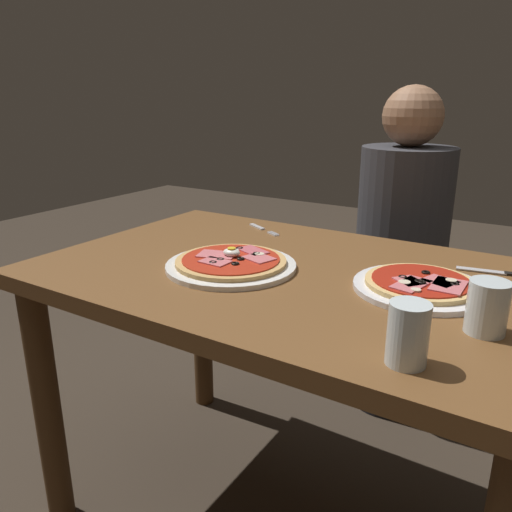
% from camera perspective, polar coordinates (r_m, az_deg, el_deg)
% --- Properties ---
extents(dining_table, '(1.21, 0.78, 0.75)m').
position_cam_1_polar(dining_table, '(1.26, 3.75, -6.68)').
color(dining_table, brown).
rests_on(dining_table, ground).
extents(pizza_foreground, '(0.32, 0.32, 0.05)m').
position_cam_1_polar(pizza_foreground, '(1.22, -2.84, -0.83)').
color(pizza_foreground, white).
rests_on(pizza_foreground, dining_table).
extents(pizza_across_left, '(0.28, 0.28, 0.03)m').
position_cam_1_polar(pizza_across_left, '(1.13, 18.14, -3.17)').
color(pizza_across_left, white).
rests_on(pizza_across_left, dining_table).
extents(water_glass_near, '(0.06, 0.06, 0.10)m').
position_cam_1_polar(water_glass_near, '(0.82, 16.78, -8.90)').
color(water_glass_near, silver).
rests_on(water_glass_near, dining_table).
extents(water_glass_far, '(0.07, 0.07, 0.10)m').
position_cam_1_polar(water_glass_far, '(0.97, 24.70, -5.61)').
color(water_glass_far, silver).
rests_on(water_glass_far, dining_table).
extents(fork, '(0.15, 0.09, 0.00)m').
position_cam_1_polar(fork, '(1.57, 0.64, 3.12)').
color(fork, silver).
rests_on(fork, dining_table).
extents(knife, '(0.20, 0.05, 0.01)m').
position_cam_1_polar(knife, '(1.31, 26.59, -1.79)').
color(knife, silver).
rests_on(knife, dining_table).
extents(diner_person, '(0.32, 0.32, 1.18)m').
position_cam_1_polar(diner_person, '(1.89, 15.92, -0.92)').
color(diner_person, black).
rests_on(diner_person, ground).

